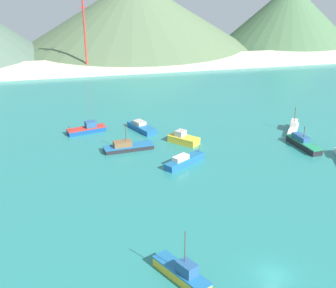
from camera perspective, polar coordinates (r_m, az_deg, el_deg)
The scene contains 13 objects.
ground at distance 83.37m, azimuth 4.40°, elevation -3.82°, with size 260.00×280.00×0.50m.
fishing_boat_2 at distance 98.02m, azimuth 16.80°, elevation 0.10°, with size 3.42×10.00×4.62m.
fishing_boat_3 at distance 56.95m, azimuth 1.82°, elevation -16.06°, with size 5.95×8.78×7.20m.
fishing_boat_6 at distance 103.71m, azimuth -10.23°, elevation 1.89°, with size 9.06×4.55×2.53m.
fishing_boat_7 at distance 96.19m, azimuth 1.96°, elevation 0.67°, with size 6.68×6.91×2.69m.
fishing_boat_9 at distance 106.53m, azimuth 15.64°, elevation 1.97°, with size 6.27×8.28×5.79m.
fishing_boat_10 at distance 86.04m, azimuth 2.07°, elevation -2.12°, with size 9.17×7.03×2.60m.
fishing_boat_11 at distance 103.71m, azimuth -3.37°, elevation 2.16°, with size 5.98×9.06×1.99m.
fishing_boat_14 at distance 92.90m, azimuth -5.19°, elevation -0.34°, with size 10.56×3.93×6.00m.
beach_strip at distance 169.19m, azimuth -4.96°, elevation 9.97°, with size 247.00×25.59×1.20m, color beige.
hill_central at distance 208.63m, azimuth -4.17°, elevation 16.28°, with size 102.04×102.04×29.77m.
hill_east at distance 225.38m, azimuth 15.17°, elevation 15.72°, with size 60.88×60.88×27.23m.
radio_tower at distance 165.69m, azimuth -10.54°, elevation 13.88°, with size 2.60×2.08×25.99m.
Camera 1 is at (-23.03, -41.33, 36.25)m, focal length 47.99 mm.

